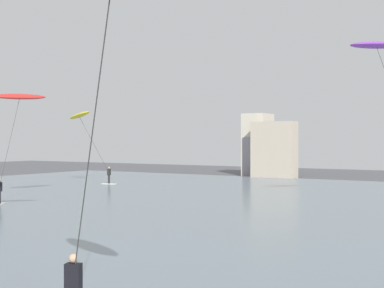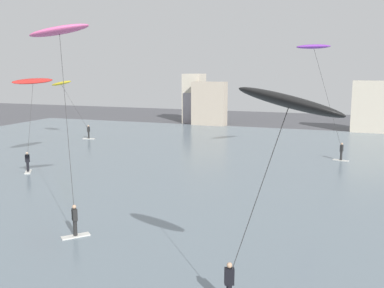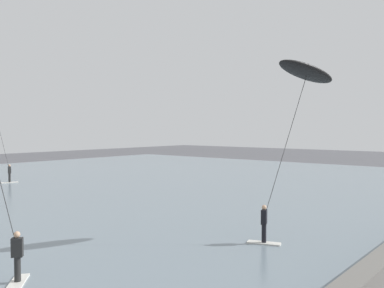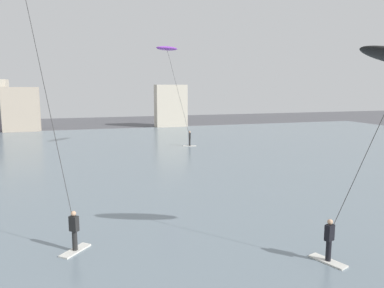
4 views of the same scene
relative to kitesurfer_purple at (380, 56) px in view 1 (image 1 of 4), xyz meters
The scene contains 5 objects.
water_bay 10.89m from the kitesurfer_purple, 116.47° to the right, with size 84.00×52.00×0.10m, color slate.
far_shore_buildings 26.30m from the kitesurfer_purple, 116.12° to the left, with size 29.36×5.85×7.50m.
kitesurfer_purple is the anchor object (origin of this frame).
kitesurfer_yellow 28.63m from the kitesurfer_purple, behind, with size 5.23×2.96×7.07m.
kitesurfer_red 24.32m from the kitesurfer_purple, 156.68° to the right, with size 2.82×5.40×7.58m.
Camera 1 is at (10.12, 0.72, 4.20)m, focal length 50.15 mm.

